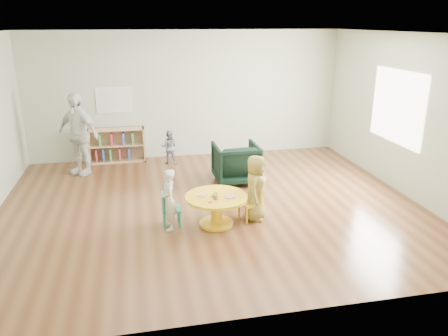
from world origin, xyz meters
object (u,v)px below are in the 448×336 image
activity_table (216,205)px  bookshelf (116,145)px  child_right (256,188)px  kid_chair_left (169,208)px  adult_caretaker (78,134)px  armchair (236,163)px  kid_chair_right (252,201)px  toddler (169,147)px  child_left (169,200)px

activity_table → bookshelf: (-1.57, 3.59, 0.04)m
activity_table → child_right: size_ratio=0.90×
kid_chair_left → adult_caretaker: 3.24m
armchair → activity_table: bearing=67.4°
kid_chair_left → kid_chair_right: size_ratio=0.96×
armchair → adult_caretaker: bearing=-21.3°
armchair → adult_caretaker: 3.22m
kid_chair_left → toddler: toddler is taller
bookshelf → toddler: bearing=-19.5°
child_right → toddler: (-1.07, 3.11, -0.15)m
child_right → kid_chair_right: bearing=100.1°
armchair → child_right: 1.70m
bookshelf → toddler: size_ratio=1.60×
toddler → adult_caretaker: adult_caretaker is taller
armchair → bookshelf: bearing=-39.0°
kid_chair_left → child_left: size_ratio=0.56×
activity_table → adult_caretaker: 3.72m
bookshelf → adult_caretaker: bearing=-135.3°
child_left → kid_chair_right: bearing=92.2°
activity_table → child_left: 0.73m
bookshelf → child_left: child_left is taller
kid_chair_right → child_left: bearing=76.9°
child_left → activity_table: bearing=87.6°
kid_chair_left → adult_caretaker: adult_caretaker is taller
kid_chair_right → child_left: (-1.30, -0.09, 0.17)m
child_left → adult_caretaker: (-1.55, 2.90, 0.37)m
kid_chair_right → adult_caretaker: 4.04m
toddler → armchair: bearing=141.7°
armchair → toddler: (-1.16, 1.41, -0.01)m
child_left → bookshelf: bearing=-168.3°
activity_table → child_left: (-0.72, 0.01, 0.14)m
kid_chair_right → child_left: child_left is taller
kid_chair_right → armchair: (0.14, 1.68, 0.09)m
child_right → adult_caretaker: (-2.90, 2.82, 0.31)m
activity_table → kid_chair_left: size_ratio=1.81×
kid_chair_right → toddler: bearing=1.2°
child_right → toddler: size_ratio=1.40×
toddler → bookshelf: bearing=-7.1°
child_left → armchair: bearing=139.2°
child_right → activity_table: bearing=121.5°
toddler → kid_chair_right: bearing=120.6°
bookshelf → armchair: size_ratio=1.42×
toddler → child_right: bearing=121.5°
activity_table → kid_chair_right: size_ratio=1.73×
child_right → adult_caretaker: size_ratio=0.63×
toddler → adult_caretaker: size_ratio=0.45×
kid_chair_right → toddler: (-1.02, 3.10, 0.08)m
toddler → adult_caretaker: 1.90m
bookshelf → armchair: 2.92m
activity_table → armchair: 1.92m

